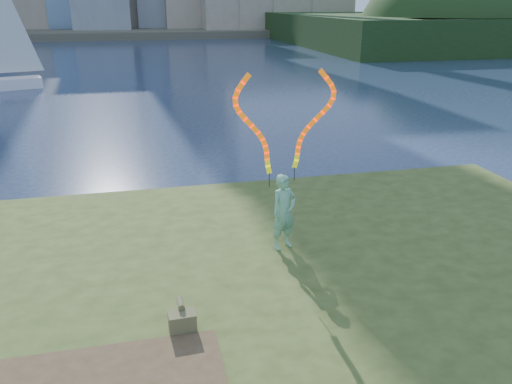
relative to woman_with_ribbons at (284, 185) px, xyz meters
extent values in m
plane|color=#192640|center=(-1.26, -0.91, -2.21)|extent=(320.00, 320.00, 0.00)
cube|color=#374619|center=(-1.26, -3.11, -1.81)|extent=(17.00, 15.00, 0.30)
cube|color=#374619|center=(-1.26, -2.91, -1.56)|extent=(14.00, 12.00, 0.30)
cube|color=#484334|center=(-1.26, 94.09, -1.61)|extent=(320.00, 40.00, 1.20)
imported|color=#127838|center=(0.01, -0.03, -0.59)|extent=(0.70, 0.59, 1.64)
cylinder|color=black|center=(-0.32, -0.05, 0.15)|extent=(0.02, 0.02, 0.30)
cylinder|color=black|center=(0.29, 0.20, 0.15)|extent=(0.02, 0.02, 0.30)
cube|color=#505530|center=(-2.36, -2.47, -1.25)|extent=(0.45, 0.31, 0.31)
cylinder|color=#505530|center=(-2.36, -2.26, -1.05)|extent=(0.12, 0.29, 0.10)
camera|label=1|loc=(-2.70, -9.28, 3.55)|focal=35.00mm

